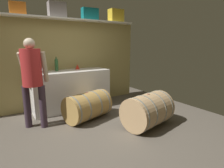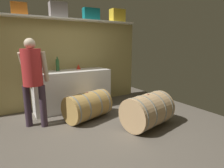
{
  "view_description": "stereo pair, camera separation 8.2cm",
  "coord_description": "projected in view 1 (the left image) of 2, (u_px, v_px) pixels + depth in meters",
  "views": [
    {
      "loc": [
        -1.32,
        -2.54,
        1.54
      ],
      "look_at": [
        0.62,
        0.51,
        0.76
      ],
      "focal_mm": 29.81,
      "sensor_mm": 36.0,
      "label": 1
    },
    {
      "loc": [
        -1.25,
        -2.59,
        1.54
      ],
      "look_at": [
        0.62,
        0.51,
        0.76
      ],
      "focal_mm": 29.81,
      "sensor_mm": 36.0,
      "label": 2
    }
  ],
  "objects": [
    {
      "name": "back_wall_panel",
      "position": [
        58.0,
        65.0,
        4.56
      ],
      "size": [
        4.42,
        0.1,
        2.09
      ],
      "primitive_type": "cube",
      "color": "#9E8C51",
      "rests_on": "ground"
    },
    {
      "name": "toolcase_grey",
      "position": [
        57.0,
        10.0,
        4.19
      ],
      "size": [
        0.39,
        0.28,
        0.34
      ],
      "primitive_type": "cube",
      "rotation": [
        0.0,
        0.0,
        -0.05
      ],
      "color": "gray",
      "rests_on": "high_shelf_board"
    },
    {
      "name": "high_shelf_board",
      "position": [
        57.0,
        19.0,
        4.22
      ],
      "size": [
        4.06,
        0.4,
        0.03
      ],
      "primitive_type": "cube",
      "color": "silver",
      "rests_on": "back_wall_panel"
    },
    {
      "name": "wine_barrel_far",
      "position": [
        148.0,
        110.0,
        3.5
      ],
      "size": [
        1.01,
        0.79,
        0.64
      ],
      "rotation": [
        0.0,
        0.0,
        0.2
      ],
      "color": "tan",
      "rests_on": "ground"
    },
    {
      "name": "toolcase_teal",
      "position": [
        90.0,
        14.0,
        4.62
      ],
      "size": [
        0.41,
        0.2,
        0.29
      ],
      "primitive_type": "cube",
      "rotation": [
        0.0,
        0.0,
        -0.04
      ],
      "color": "#107076",
      "rests_on": "high_shelf_board"
    },
    {
      "name": "red_funnel",
      "position": [
        77.0,
        67.0,
        4.64
      ],
      "size": [
        0.11,
        0.11,
        0.12
      ],
      "primitive_type": "cone",
      "color": "red",
      "rests_on": "work_cabinet"
    },
    {
      "name": "ground_plane",
      "position": [
        84.0,
        127.0,
        3.53
      ],
      "size": [
        5.62,
        7.24,
        0.02
      ],
      "primitive_type": "cube",
      "color": "#574F45"
    },
    {
      "name": "winemaker_pouring",
      "position": [
        32.0,
        74.0,
        3.33
      ],
      "size": [
        0.53,
        0.5,
        1.65
      ],
      "rotation": [
        0.0,
        0.0,
        -0.58
      ],
      "color": "#342632",
      "rests_on": "ground"
    },
    {
      "name": "toolcase_orange",
      "position": [
        17.0,
        9.0,
        3.77
      ],
      "size": [
        0.32,
        0.26,
        0.24
      ],
      "primitive_type": "cube",
      "rotation": [
        0.0,
        0.0,
        -0.06
      ],
      "color": "orange",
      "rests_on": "high_shelf_board"
    },
    {
      "name": "work_cabinet",
      "position": [
        71.0,
        90.0,
        4.47
      ],
      "size": [
        1.8,
        0.63,
        0.93
      ],
      "primitive_type": "cube",
      "color": "white",
      "rests_on": "ground"
    },
    {
      "name": "toolcase_yellow",
      "position": [
        116.0,
        16.0,
        5.03
      ],
      "size": [
        0.39,
        0.23,
        0.33
      ],
      "primitive_type": "cube",
      "rotation": [
        0.0,
        0.0,
        0.01
      ],
      "color": "yellow",
      "rests_on": "high_shelf_board"
    },
    {
      "name": "wine_bottle_green",
      "position": [
        56.0,
        64.0,
        4.3
      ],
      "size": [
        0.08,
        0.08,
        0.33
      ],
      "color": "#2B582E",
      "rests_on": "work_cabinet"
    },
    {
      "name": "wine_barrel_near",
      "position": [
        87.0,
        106.0,
        3.84
      ],
      "size": [
        1.04,
        0.8,
        0.58
      ],
      "rotation": [
        0.0,
        0.0,
        0.28
      ],
      "color": "#A68144",
      "rests_on": "ground"
    },
    {
      "name": "wine_glass",
      "position": [
        43.0,
        69.0,
        4.0
      ],
      "size": [
        0.08,
        0.08,
        0.13
      ],
      "color": "white",
      "rests_on": "work_cabinet"
    }
  ]
}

